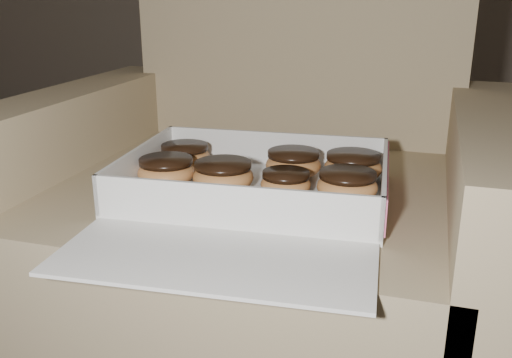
{
  "coord_description": "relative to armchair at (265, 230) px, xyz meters",
  "views": [
    {
      "loc": [
        0.5,
        -0.24,
        0.72
      ],
      "look_at": [
        0.26,
        0.58,
        0.43
      ],
      "focal_mm": 40.0,
      "sensor_mm": 36.0,
      "label": 1
    }
  ],
  "objects": [
    {
      "name": "armchair",
      "position": [
        0.0,
        0.0,
        0.0
      ],
      "size": [
        0.85,
        0.72,
        0.89
      ],
      "color": "#897357",
      "rests_on": "floor"
    },
    {
      "name": "bakery_box",
      "position": [
        0.03,
        -0.17,
        0.13
      ],
      "size": [
        0.43,
        0.5,
        0.07
      ],
      "rotation": [
        0.0,
        0.0,
        0.08
      ],
      "color": "white",
      "rests_on": "armchair"
    },
    {
      "name": "donut_a",
      "position": [
        0.06,
        -0.05,
        0.15
      ],
      "size": [
        0.09,
        0.09,
        0.05
      ],
      "color": "#E2914F",
      "rests_on": "bakery_box"
    },
    {
      "name": "donut_b",
      "position": [
        -0.03,
        -0.15,
        0.15
      ],
      "size": [
        0.1,
        0.1,
        0.05
      ],
      "color": "#E2914F",
      "rests_on": "bakery_box"
    },
    {
      "name": "donut_c",
      "position": [
        0.16,
        -0.04,
        0.15
      ],
      "size": [
        0.1,
        0.1,
        0.05
      ],
      "color": "#E2914F",
      "rests_on": "bakery_box"
    },
    {
      "name": "donut_d",
      "position": [
        -0.13,
        -0.06,
        0.15
      ],
      "size": [
        0.09,
        0.09,
        0.04
      ],
      "color": "#E2914F",
      "rests_on": "bakery_box"
    },
    {
      "name": "donut_e",
      "position": [
        0.07,
        -0.14,
        0.15
      ],
      "size": [
        0.08,
        0.08,
        0.04
      ],
      "color": "#E2914F",
      "rests_on": "bakery_box"
    },
    {
      "name": "donut_f",
      "position": [
        -0.12,
        -0.15,
        0.15
      ],
      "size": [
        0.09,
        0.09,
        0.05
      ],
      "color": "#E2914F",
      "rests_on": "bakery_box"
    },
    {
      "name": "donut_g",
      "position": [
        0.17,
        -0.13,
        0.15
      ],
      "size": [
        0.09,
        0.09,
        0.05
      ],
      "color": "#E2914F",
      "rests_on": "bakery_box"
    },
    {
      "name": "crumb_a",
      "position": [
        0.06,
        -0.21,
        0.13
      ],
      "size": [
        0.01,
        0.01,
        0.0
      ],
      "primitive_type": "ellipsoid",
      "color": "black",
      "rests_on": "bakery_box"
    },
    {
      "name": "crumb_b",
      "position": [
        0.04,
        -0.24,
        0.13
      ],
      "size": [
        0.01,
        0.01,
        0.0
      ],
      "primitive_type": "ellipsoid",
      "color": "black",
      "rests_on": "bakery_box"
    },
    {
      "name": "crumb_c",
      "position": [
        -0.08,
        -0.18,
        0.13
      ],
      "size": [
        0.01,
        0.01,
        0.0
      ],
      "primitive_type": "ellipsoid",
      "color": "black",
      "rests_on": "bakery_box"
    }
  ]
}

